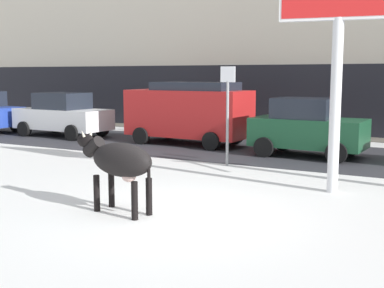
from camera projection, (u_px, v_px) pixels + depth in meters
The scene contains 8 objects.
ground_plane at pixel (171, 214), 9.43m from camera, with size 120.00×120.00×0.00m, color white.
road_strip at pixel (296, 154), 16.51m from camera, with size 60.00×5.60×0.01m, color #333338.
cow_black at pixel (119, 161), 9.39m from camera, with size 1.93×0.79×1.54m.
car_white_sedan at pixel (63, 115), 21.10m from camera, with size 4.27×2.13×1.84m.
car_red_van at pixel (189, 111), 18.68m from camera, with size 4.68×2.28×2.32m.
car_darkgreen_hatchback at pixel (307, 128), 15.91m from camera, with size 3.57×2.05×1.86m.
pedestrian_near_billboard at pixel (175, 114), 21.71m from camera, with size 0.36×0.24×1.73m.
street_sign at pixel (228, 107), 14.22m from camera, with size 0.44×0.08×2.82m.
Camera 1 is at (4.68, -7.89, 2.60)m, focal length 46.97 mm.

